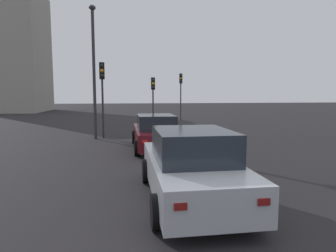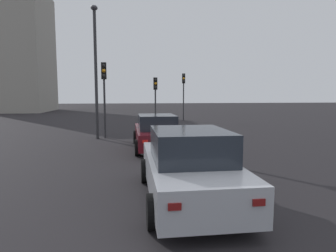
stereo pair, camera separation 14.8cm
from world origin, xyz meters
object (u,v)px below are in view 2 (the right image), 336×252
at_px(car_silver_second, 188,166).
at_px(traffic_light_far_left, 184,87).
at_px(car_maroon_lead, 156,132).
at_px(street_lamp_kerbside, 96,61).
at_px(traffic_light_near_right, 104,84).
at_px(traffic_light_near_left, 155,91).

bearing_deg(car_silver_second, traffic_light_far_left, -10.19).
distance_m(car_maroon_lead, street_lamp_kerbside, 5.60).
bearing_deg(traffic_light_near_right, street_lamp_kerbside, -63.40).
bearing_deg(street_lamp_kerbside, car_maroon_lead, -139.49).
height_order(car_maroon_lead, traffic_light_far_left, traffic_light_far_left).
height_order(car_maroon_lead, street_lamp_kerbside, street_lamp_kerbside).
distance_m(car_silver_second, traffic_light_near_left, 15.24).
height_order(car_maroon_lead, car_silver_second, car_silver_second).
bearing_deg(traffic_light_near_left, car_silver_second, -3.90).
xyz_separation_m(car_maroon_lead, street_lamp_kerbside, (3.37, 2.88, 3.42)).
height_order(car_maroon_lead, traffic_light_near_left, traffic_light_near_left).
distance_m(car_silver_second, traffic_light_far_left, 20.60).
bearing_deg(traffic_light_far_left, traffic_light_near_right, -24.52).
distance_m(car_maroon_lead, car_silver_second, 6.29).
bearing_deg(street_lamp_kerbside, traffic_light_near_left, -34.66).
bearing_deg(traffic_light_near_left, street_lamp_kerbside, -35.39).
distance_m(traffic_light_near_left, traffic_light_near_right, 6.21).
bearing_deg(car_silver_second, traffic_light_near_left, -2.11).
bearing_deg(traffic_light_near_right, car_silver_second, 11.30).
distance_m(car_silver_second, street_lamp_kerbside, 10.64).
xyz_separation_m(traffic_light_near_left, traffic_light_near_right, (-5.21, 3.36, 0.32)).
height_order(car_silver_second, traffic_light_far_left, traffic_light_far_left).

